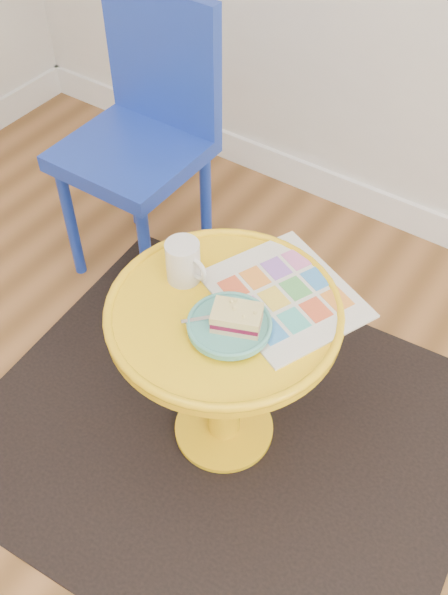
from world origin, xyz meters
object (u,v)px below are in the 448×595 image
Objects in this scene: side_table at (224,350)px; chair at (145,127)px; mug at (184,261)px; newspaper at (285,294)px; plate at (229,326)px.

side_table is 0.77m from chair.
newspaper is at bearing 29.97° from mug.
side_table is 0.17m from plate.
newspaper is at bearing -27.16° from chair.
plate is (-0.04, -0.16, 0.02)m from newspaper.
chair is 2.67× the size of newspaper.
newspaper is (0.09, 0.11, 0.14)m from side_table.
mug is at bearing 166.93° from side_table.
chair is 0.77m from newspaper.
chair is at bearing 176.79° from newspaper.
newspaper is (0.69, -0.35, 0.00)m from chair.
side_table is 1.62× the size of newspaper.
chair is at bearing 142.26° from side_table.
newspaper is at bearing 52.22° from side_table.
mug is at bearing -42.80° from chair.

